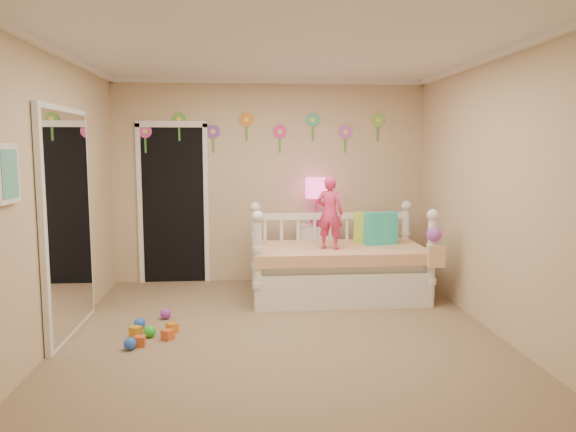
{
  "coord_description": "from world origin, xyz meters",
  "views": [
    {
      "loc": [
        -0.32,
        -4.84,
        1.72
      ],
      "look_at": [
        0.1,
        0.6,
        1.05
      ],
      "focal_mm": 34.14,
      "sensor_mm": 36.0,
      "label": 1
    }
  ],
  "objects": [
    {
      "name": "floor",
      "position": [
        0.0,
        0.0,
        0.0
      ],
      "size": [
        4.0,
        4.5,
        0.01
      ],
      "primitive_type": "cube",
      "color": "#7F684C",
      "rests_on": "ground"
    },
    {
      "name": "ceiling",
      "position": [
        0.0,
        0.0,
        2.6
      ],
      "size": [
        4.0,
        4.5,
        0.01
      ],
      "primitive_type": "cube",
      "color": "white",
      "rests_on": "floor"
    },
    {
      "name": "back_wall",
      "position": [
        0.0,
        2.25,
        1.3
      ],
      "size": [
        4.0,
        0.01,
        2.6
      ],
      "primitive_type": "cube",
      "color": "tan",
      "rests_on": "floor"
    },
    {
      "name": "left_wall",
      "position": [
        -2.0,
        0.0,
        1.3
      ],
      "size": [
        0.01,
        4.5,
        2.6
      ],
      "primitive_type": "cube",
      "color": "tan",
      "rests_on": "floor"
    },
    {
      "name": "right_wall",
      "position": [
        2.0,
        0.0,
        1.3
      ],
      "size": [
        0.01,
        4.5,
        2.6
      ],
      "primitive_type": "cube",
      "color": "tan",
      "rests_on": "floor"
    },
    {
      "name": "crown_molding",
      "position": [
        0.0,
        0.0,
        2.57
      ],
      "size": [
        4.0,
        4.5,
        0.06
      ],
      "primitive_type": null,
      "color": "white",
      "rests_on": "ceiling"
    },
    {
      "name": "daybed",
      "position": [
        0.74,
        1.32,
        0.54
      ],
      "size": [
        2.01,
        1.09,
        1.08
      ],
      "primitive_type": null,
      "rotation": [
        0.0,
        0.0,
        0.01
      ],
      "color": "white",
      "rests_on": "floor"
    },
    {
      "name": "pillow_turquoise",
      "position": [
        1.26,
        1.41,
        0.79
      ],
      "size": [
        0.4,
        0.23,
        0.38
      ],
      "primitive_type": "cube",
      "rotation": [
        0.0,
        0.0,
        0.27
      ],
      "color": "#26BFB4",
      "rests_on": "daybed"
    },
    {
      "name": "pillow_lime",
      "position": [
        1.16,
        1.49,
        0.79
      ],
      "size": [
        0.41,
        0.29,
        0.37
      ],
      "primitive_type": "cube",
      "rotation": [
        0.0,
        0.0,
        -0.42
      ],
      "color": "#B1E044",
      "rests_on": "daybed"
    },
    {
      "name": "child",
      "position": [
        0.61,
        1.16,
        1.01
      ],
      "size": [
        0.35,
        0.3,
        0.82
      ],
      "primitive_type": "imported",
      "rotation": [
        0.0,
        0.0,
        2.74
      ],
      "color": "#E9356C",
      "rests_on": "daybed"
    },
    {
      "name": "nightstand",
      "position": [
        0.57,
        2.04,
        0.37
      ],
      "size": [
        0.48,
        0.39,
        0.75
      ],
      "primitive_type": "cube",
      "rotation": [
        0.0,
        0.0,
        -0.1
      ],
      "color": "white",
      "rests_on": "floor"
    },
    {
      "name": "table_lamp",
      "position": [
        0.57,
        2.04,
        1.15
      ],
      "size": [
        0.28,
        0.28,
        0.61
      ],
      "color": "#DC1D77",
      "rests_on": "nightstand"
    },
    {
      "name": "closet_doorway",
      "position": [
        -1.25,
        2.23,
        1.03
      ],
      "size": [
        0.9,
        0.04,
        2.07
      ],
      "primitive_type": "cube",
      "color": "black",
      "rests_on": "back_wall"
    },
    {
      "name": "flower_decals",
      "position": [
        -0.09,
        2.24,
        1.94
      ],
      "size": [
        3.4,
        0.02,
        0.5
      ],
      "primitive_type": null,
      "color": "#B2668C",
      "rests_on": "back_wall"
    },
    {
      "name": "mirror_closet",
      "position": [
        -1.96,
        0.3,
        1.05
      ],
      "size": [
        0.07,
        1.3,
        2.1
      ],
      "primitive_type": "cube",
      "color": "white",
      "rests_on": "left_wall"
    },
    {
      "name": "wall_picture",
      "position": [
        -1.97,
        -0.9,
        1.55
      ],
      "size": [
        0.05,
        0.34,
        0.42
      ],
      "primitive_type": "cube",
      "color": "white",
      "rests_on": "left_wall"
    },
    {
      "name": "hanging_bag",
      "position": [
        1.69,
        0.79,
        0.66
      ],
      "size": [
        0.2,
        0.16,
        0.36
      ],
      "primitive_type": null,
      "color": "beige",
      "rests_on": "daybed"
    },
    {
      "name": "toy_scatter",
      "position": [
        -1.21,
        0.27,
        0.06
      ],
      "size": [
        0.87,
        1.34,
        0.11
      ],
      "primitive_type": null,
      "rotation": [
        0.0,
        0.0,
        -0.05
      ],
      "color": "#996666",
      "rests_on": "floor"
    }
  ]
}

